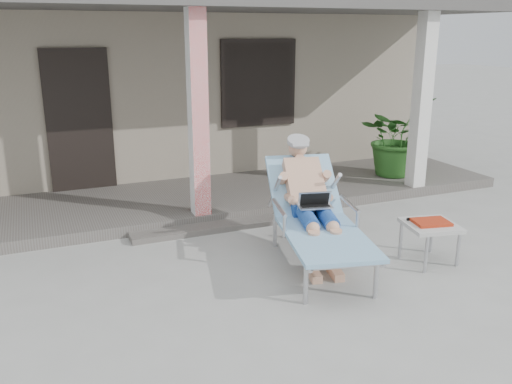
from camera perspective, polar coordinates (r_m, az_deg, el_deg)
name	(u,v)px	position (r m, az deg, el deg)	size (l,w,h in m)	color
ground	(265,292)	(5.46, 0.99, -10.44)	(60.00, 60.00, 0.00)	#9E9E99
house	(134,74)	(11.15, -12.74, 12.00)	(10.40, 5.40, 3.30)	gray
porch_deck	(184,201)	(8.07, -7.56, -0.91)	(10.00, 2.00, 0.15)	#605B56
porch_overhang	(178,7)	(7.66, -8.25, 18.73)	(10.00, 2.30, 2.85)	silver
porch_step	(208,228)	(7.03, -5.06, -3.80)	(2.00, 0.30, 0.07)	#605B56
lounger	(314,186)	(5.96, 6.11, 0.60)	(1.23, 2.19, 1.38)	#B7B7BC
side_table	(430,227)	(6.26, 17.89, -3.54)	(0.64, 0.64, 0.49)	#B2B2AD
potted_palm	(395,137)	(9.33, 14.42, 5.67)	(1.16, 1.01, 1.29)	#26591E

